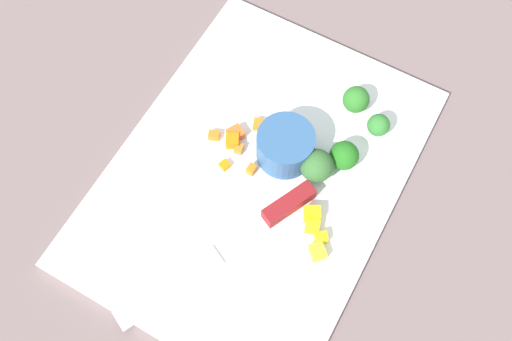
{
  "coord_description": "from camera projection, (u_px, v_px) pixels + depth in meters",
  "views": [
    {
      "loc": [
        0.26,
        0.15,
        0.71
      ],
      "look_at": [
        0.0,
        0.0,
        0.02
      ],
      "focal_mm": 40.09,
      "sensor_mm": 36.0,
      "label": 1
    }
  ],
  "objects": [
    {
      "name": "ground_plane",
      "position": [
        256.0,
        177.0,
        0.77
      ],
      "size": [
        4.0,
        4.0,
        0.0
      ],
      "primitive_type": "plane",
      "color": "#73605F"
    },
    {
      "name": "cutting_board",
      "position": [
        256.0,
        175.0,
        0.76
      ],
      "size": [
        0.48,
        0.36,
        0.01
      ],
      "primitive_type": "cube",
      "color": "white",
      "rests_on": "ground_plane"
    },
    {
      "name": "prep_bowl",
      "position": [
        285.0,
        146.0,
        0.75
      ],
      "size": [
        0.08,
        0.08,
        0.05
      ],
      "primitive_type": "cylinder",
      "color": "#30598A",
      "rests_on": "cutting_board"
    },
    {
      "name": "chef_knife",
      "position": [
        259.0,
        225.0,
        0.72
      ],
      "size": [
        0.27,
        0.15,
        0.02
      ],
      "rotation": [
        0.0,
        0.0,
        5.84
      ],
      "color": "silver",
      "rests_on": "cutting_board"
    },
    {
      "name": "carrot_dice_0",
      "position": [
        214.0,
        135.0,
        0.77
      ],
      "size": [
        0.02,
        0.02,
        0.01
      ],
      "primitive_type": "cube",
      "rotation": [
        0.0,
        0.0,
        1.99
      ],
      "color": "orange",
      "rests_on": "cutting_board"
    },
    {
      "name": "carrot_dice_1",
      "position": [
        236.0,
        134.0,
        0.77
      ],
      "size": [
        0.03,
        0.03,
        0.01
      ],
      "primitive_type": "cube",
      "rotation": [
        0.0,
        0.0,
        2.64
      ],
      "color": "orange",
      "rests_on": "cutting_board"
    },
    {
      "name": "carrot_dice_2",
      "position": [
        232.0,
        141.0,
        0.77
      ],
      "size": [
        0.02,
        0.02,
        0.02
      ],
      "primitive_type": "cube",
      "rotation": [
        0.0,
        0.0,
        2.05
      ],
      "color": "orange",
      "rests_on": "cutting_board"
    },
    {
      "name": "carrot_dice_3",
      "position": [
        239.0,
        149.0,
        0.77
      ],
      "size": [
        0.02,
        0.01,
        0.01
      ],
      "primitive_type": "cube",
      "rotation": [
        0.0,
        0.0,
        1.75
      ],
      "color": "orange",
      "rests_on": "cutting_board"
    },
    {
      "name": "carrot_dice_4",
      "position": [
        225.0,
        165.0,
        0.76
      ],
      "size": [
        0.02,
        0.02,
        0.01
      ],
      "primitive_type": "cube",
      "rotation": [
        0.0,
        0.0,
        1.22
      ],
      "color": "orange",
      "rests_on": "cutting_board"
    },
    {
      "name": "carrot_dice_5",
      "position": [
        259.0,
        124.0,
        0.78
      ],
      "size": [
        0.02,
        0.02,
        0.01
      ],
      "primitive_type": "cube",
      "rotation": [
        0.0,
        0.0,
        0.36
      ],
      "color": "orange",
      "rests_on": "cutting_board"
    },
    {
      "name": "carrot_dice_6",
      "position": [
        253.0,
        167.0,
        0.75
      ],
      "size": [
        0.01,
        0.01,
        0.01
      ],
      "primitive_type": "cube",
      "rotation": [
        0.0,
        0.0,
        1.56
      ],
      "color": "orange",
      "rests_on": "cutting_board"
    },
    {
      "name": "pepper_dice_0",
      "position": [
        321.0,
        238.0,
        0.71
      ],
      "size": [
        0.02,
        0.02,
        0.01
      ],
      "primitive_type": "cube",
      "rotation": [
        0.0,
        0.0,
        0.66
      ],
      "color": "yellow",
      "rests_on": "cutting_board"
    },
    {
      "name": "pepper_dice_1",
      "position": [
        312.0,
        227.0,
        0.72
      ],
      "size": [
        0.02,
        0.02,
        0.01
      ],
      "primitive_type": "cube",
      "rotation": [
        0.0,
        0.0,
        0.31
      ],
      "color": "yellow",
      "rests_on": "cutting_board"
    },
    {
      "name": "pepper_dice_2",
      "position": [
        318.0,
        252.0,
        0.71
      ],
      "size": [
        0.03,
        0.03,
        0.01
      ],
      "primitive_type": "cube",
      "rotation": [
        0.0,
        0.0,
        0.81
      ],
      "color": "yellow",
      "rests_on": "cutting_board"
    },
    {
      "name": "pepper_dice_3",
      "position": [
        312.0,
        214.0,
        0.72
      ],
      "size": [
        0.02,
        0.03,
        0.02
      ],
      "primitive_type": "cube",
      "rotation": [
        0.0,
        0.0,
        2.05
      ],
      "color": "yellow",
      "rests_on": "cutting_board"
    },
    {
      "name": "broccoli_floret_0",
      "position": [
        356.0,
        100.0,
        0.78
      ],
      "size": [
        0.04,
        0.04,
        0.04
      ],
      "color": "#80AB5C",
      "rests_on": "cutting_board"
    },
    {
      "name": "broccoli_floret_1",
      "position": [
        317.0,
        166.0,
        0.73
      ],
      "size": [
        0.04,
        0.04,
        0.05
      ],
      "color": "#85AE68",
      "rests_on": "cutting_board"
    },
    {
      "name": "broccoli_floret_2",
      "position": [
        344.0,
        156.0,
        0.74
      ],
      "size": [
        0.04,
        0.04,
        0.04
      ],
      "color": "#98B15F",
      "rests_on": "cutting_board"
    },
    {
      "name": "broccoli_floret_3",
      "position": [
        378.0,
        125.0,
        0.76
      ],
      "size": [
        0.03,
        0.03,
        0.04
      ],
      "color": "#90BC66",
      "rests_on": "cutting_board"
    }
  ]
}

